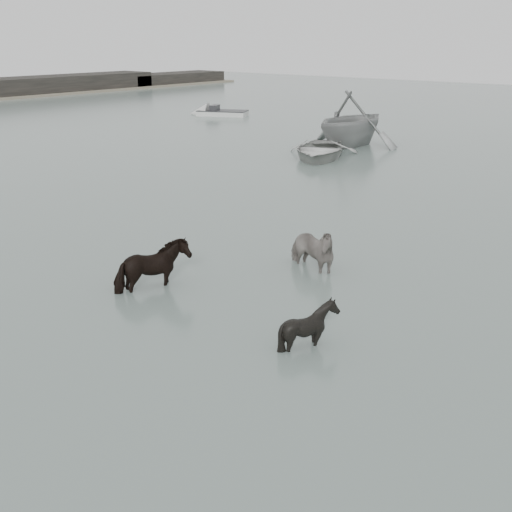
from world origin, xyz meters
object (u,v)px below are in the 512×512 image
object	(u,v)px
pony_pinto	(311,241)
pony_black	(309,317)
rowboat_lead	(319,148)
pony_dark	(153,260)

from	to	relation	value
pony_pinto	pony_black	world-z (taller)	pony_pinto
pony_pinto	rowboat_lead	xyz separation A→B (m)	(-8.62, 13.03, -0.26)
rowboat_lead	pony_black	bearing A→B (deg)	-81.32
pony_black	rowboat_lead	size ratio (longest dim) A/B	0.24
pony_dark	rowboat_lead	bearing A→B (deg)	15.25
pony_dark	rowboat_lead	world-z (taller)	pony_dark
pony_black	rowboat_lead	distance (m)	19.79
pony_pinto	pony_black	distance (m)	4.18
pony_pinto	rowboat_lead	world-z (taller)	pony_pinto
pony_dark	pony_pinto	bearing A→B (deg)	-37.32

